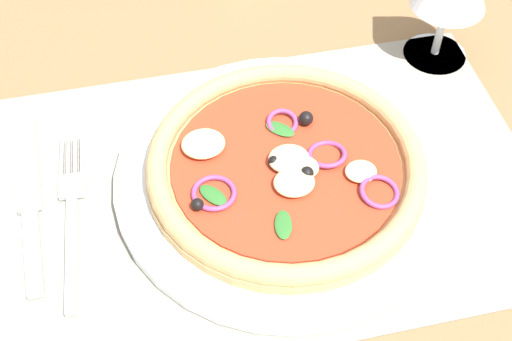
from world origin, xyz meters
TOP-DOWN VIEW (x-y plane):
  - ground_plane at (0.00, 0.00)cm, footprint 190.00×140.00cm
  - placemat at (0.00, 0.00)cm, footprint 51.41×31.38cm
  - plate at (3.73, -0.12)cm, footprint 29.61×29.61cm
  - pizza at (3.70, -0.12)cm, footprint 23.92×23.92cm
  - fork at (-14.64, 0.79)cm, footprint 2.55×18.06cm
  - knife at (-18.15, 3.05)cm, footprint 2.46×20.05cm

SIDE VIEW (x-z plane):
  - ground_plane at x=0.00cm, z-range -2.40..0.00cm
  - placemat at x=0.00cm, z-range 0.00..0.40cm
  - fork at x=-14.64cm, z-range 0.40..0.84cm
  - knife at x=-18.15cm, z-range 0.35..0.96cm
  - plate at x=3.73cm, z-range 0.40..1.43cm
  - pizza at x=3.70cm, z-range 1.22..3.82cm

